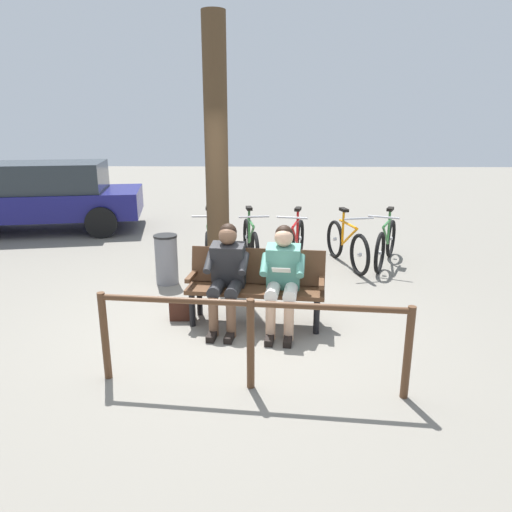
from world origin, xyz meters
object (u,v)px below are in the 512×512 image
at_px(handbag, 182,310).
at_px(parked_car, 43,195).
at_px(tree_trunk, 217,155).
at_px(bicycle_silver, 209,242).
at_px(bench, 256,281).
at_px(bicycle_purple, 295,244).
at_px(bicycle_orange, 251,243).
at_px(bicycle_green, 386,243).
at_px(litter_bin, 166,259).
at_px(person_companion, 227,271).
at_px(person_reading, 283,274).
at_px(bicycle_black, 347,245).

distance_m(handbag, parked_car, 6.13).
height_order(tree_trunk, bicycle_silver, tree_trunk).
bearing_deg(bench, bicycle_purple, -97.74).
height_order(bicycle_orange, bicycle_silver, same).
distance_m(tree_trunk, parked_car, 5.36).
relative_size(tree_trunk, bicycle_green, 2.38).
bearing_deg(bicycle_silver, bicycle_green, 84.69).
relative_size(bench, litter_bin, 2.24).
xyz_separation_m(person_companion, handbag, (0.56, -0.15, -0.54)).
xyz_separation_m(tree_trunk, bicycle_orange, (-0.45, -0.86, -1.50)).
bearing_deg(bench, person_reading, 152.97).
distance_m(bicycle_black, parked_car, 6.65).
xyz_separation_m(person_reading, bicycle_silver, (1.16, -2.60, -0.31)).
height_order(bench, parked_car, parked_car).
height_order(person_reading, bicycle_green, person_reading).
bearing_deg(bicycle_black, bicycle_purple, -107.30).
height_order(person_companion, litter_bin, person_companion).
relative_size(bicycle_silver, parked_car, 0.38).
bearing_deg(person_companion, handbag, -8.24).
bearing_deg(litter_bin, handbag, 109.21).
xyz_separation_m(bench, litter_bin, (1.35, -1.34, -0.14)).
height_order(bicycle_orange, parked_car, parked_car).
relative_size(person_companion, parked_car, 0.27).
bearing_deg(tree_trunk, handbag, 78.82).
xyz_separation_m(person_reading, bicycle_green, (-1.80, -2.58, -0.31)).
relative_size(bicycle_black, bicycle_orange, 0.99).
distance_m(bench, parked_car, 6.71).
xyz_separation_m(person_companion, bicycle_green, (-2.43, -2.50, -0.30)).
xyz_separation_m(bicycle_black, bicycle_purple, (0.84, -0.05, 0.00)).
bearing_deg(bicycle_black, bicycle_silver, -107.07).
relative_size(bench, bicycle_silver, 0.98).
bearing_deg(person_companion, bicycle_green, -127.61).
xyz_separation_m(person_reading, bicycle_purple, (-0.29, -2.52, -0.31)).
bearing_deg(person_companion, parked_car, -41.48).
bearing_deg(tree_trunk, bicycle_silver, -73.79).
relative_size(person_reading, bicycle_green, 0.77).
bearing_deg(bicycle_purple, bench, -2.15).
xyz_separation_m(person_reading, bicycle_orange, (0.45, -2.58, -0.31)).
xyz_separation_m(bicycle_orange, parked_car, (4.57, -2.39, 0.41)).
xyz_separation_m(person_reading, tree_trunk, (0.90, -1.72, 1.19)).
bearing_deg(tree_trunk, litter_bin, 13.37).
relative_size(handbag, litter_bin, 0.41).
bearing_deg(person_reading, bicycle_silver, -59.41).
relative_size(person_reading, tree_trunk, 0.32).
distance_m(bicycle_green, bicycle_black, 0.67).
bearing_deg(bicycle_silver, bicycle_black, 82.11).
xyz_separation_m(tree_trunk, litter_bin, (0.75, 0.18, -1.49)).
bearing_deg(bicycle_purple, person_companion, -8.56).
xyz_separation_m(person_reading, litter_bin, (1.65, -1.54, -0.30)).
bearing_deg(handbag, litter_bin, -70.79).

